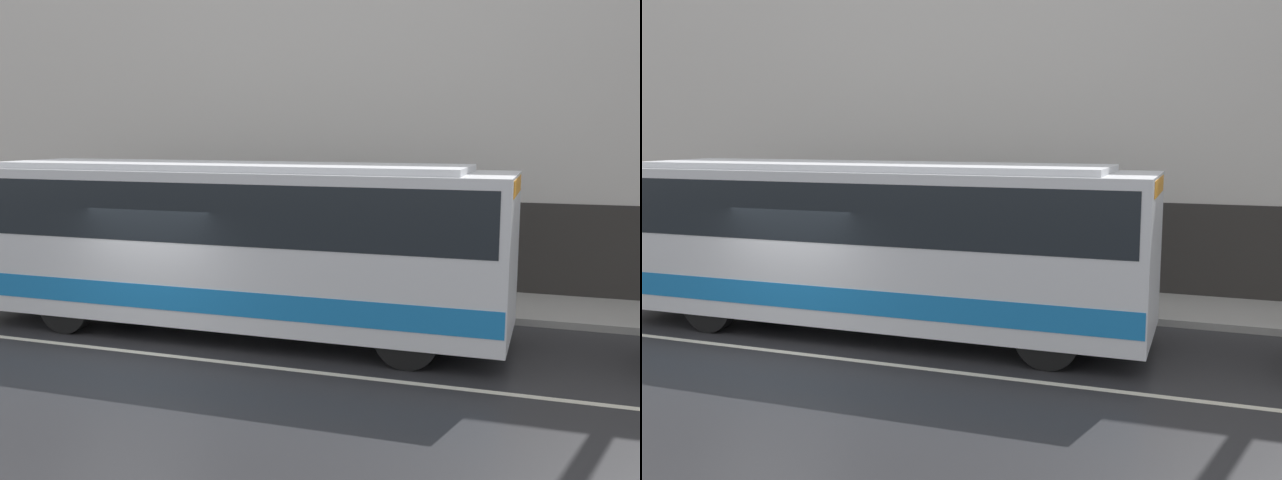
% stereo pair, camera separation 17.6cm
% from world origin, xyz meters
% --- Properties ---
extents(ground_plane, '(60.00, 60.00, 0.00)m').
position_xyz_m(ground_plane, '(0.00, 0.00, 0.00)').
color(ground_plane, '#262628').
extents(sidewalk, '(60.00, 2.50, 0.15)m').
position_xyz_m(sidewalk, '(0.00, 5.25, 0.07)').
color(sidewalk, '#A09E99').
rests_on(sidewalk, ground_plane).
extents(building_facade, '(60.00, 0.35, 9.08)m').
position_xyz_m(building_facade, '(0.00, 6.64, 4.38)').
color(building_facade, silver).
rests_on(building_facade, ground_plane).
extents(lane_stripe, '(54.00, 0.14, 0.01)m').
position_xyz_m(lane_stripe, '(0.00, 0.00, 0.00)').
color(lane_stripe, beige).
rests_on(lane_stripe, ground_plane).
extents(transit_bus, '(10.76, 2.56, 3.30)m').
position_xyz_m(transit_bus, '(0.99, 1.79, 1.86)').
color(transit_bus, silver).
rests_on(transit_bus, ground_plane).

